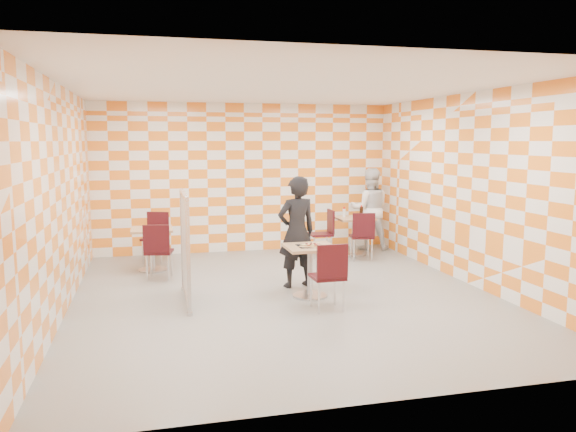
% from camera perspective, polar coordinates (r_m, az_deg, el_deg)
% --- Properties ---
extents(room_shell, '(7.00, 7.00, 7.00)m').
position_cam_1_polar(room_shell, '(8.56, -1.20, 2.60)').
color(room_shell, gray).
rests_on(room_shell, ground).
extents(main_table, '(0.70, 0.70, 0.75)m').
position_cam_1_polar(main_table, '(8.14, 2.27, -4.73)').
color(main_table, tan).
rests_on(main_table, ground).
extents(second_table, '(0.70, 0.70, 0.75)m').
position_cam_1_polar(second_table, '(11.20, 6.71, -1.35)').
color(second_table, tan).
rests_on(second_table, ground).
extents(empty_table, '(0.70, 0.70, 0.75)m').
position_cam_1_polar(empty_table, '(10.04, -13.63, -2.57)').
color(empty_table, tan).
rests_on(empty_table, ground).
extents(chair_main_front, '(0.43, 0.44, 0.92)m').
position_cam_1_polar(chair_main_front, '(7.45, 4.25, -5.65)').
color(chair_main_front, '#370B10').
rests_on(chair_main_front, ground).
extents(chair_second_front, '(0.49, 0.50, 0.92)m').
position_cam_1_polar(chair_second_front, '(10.63, 7.58, -1.67)').
color(chair_second_front, '#370B10').
rests_on(chair_second_front, ground).
extents(chair_second_side, '(0.45, 0.44, 0.92)m').
position_cam_1_polar(chair_second_side, '(10.92, 3.83, -1.37)').
color(chair_second_side, '#370B10').
rests_on(chair_second_side, ground).
extents(chair_empty_near, '(0.50, 0.51, 0.92)m').
position_cam_1_polar(chair_empty_near, '(9.33, -13.09, -3.11)').
color(chair_empty_near, '#370B10').
rests_on(chair_empty_near, ground).
extents(chair_empty_far, '(0.55, 0.55, 0.92)m').
position_cam_1_polar(chair_empty_far, '(10.80, -13.23, -1.66)').
color(chair_empty_far, '#370B10').
rests_on(chair_empty_far, ground).
extents(partition, '(0.08, 1.38, 1.55)m').
position_cam_1_polar(partition, '(7.94, -10.41, -3.10)').
color(partition, white).
rests_on(partition, ground).
extents(man_dark, '(0.70, 0.53, 1.72)m').
position_cam_1_polar(man_dark, '(8.64, 0.89, -1.63)').
color(man_dark, black).
rests_on(man_dark, ground).
extents(man_white, '(0.96, 0.83, 1.69)m').
position_cam_1_polar(man_white, '(11.78, 8.30, 0.72)').
color(man_white, white).
rests_on(man_white, ground).
extents(pizza_on_foil, '(0.40, 0.40, 0.04)m').
position_cam_1_polar(pizza_on_foil, '(8.08, 2.31, -2.96)').
color(pizza_on_foil, silver).
rests_on(pizza_on_foil, main_table).
extents(sport_bottle, '(0.06, 0.06, 0.20)m').
position_cam_1_polar(sport_bottle, '(11.21, 5.72, 0.36)').
color(sport_bottle, white).
rests_on(sport_bottle, second_table).
extents(soda_bottle, '(0.07, 0.07, 0.23)m').
position_cam_1_polar(soda_bottle, '(11.28, 7.46, 0.46)').
color(soda_bottle, black).
rests_on(soda_bottle, second_table).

